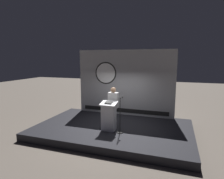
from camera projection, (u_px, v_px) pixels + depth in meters
name	position (u px, v px, depth m)	size (l,w,h in m)	color
ground_plane	(113.00, 133.00, 8.13)	(40.00, 40.00, 0.00)	#6B6056
stage_platform	(113.00, 129.00, 8.10)	(6.40, 4.00, 0.30)	black
banner_display	(124.00, 83.00, 9.56)	(4.89, 0.12, 3.26)	#9E9EA3
podium	(109.00, 116.00, 7.56)	(0.64, 0.50, 1.16)	silver
speaker_person	(113.00, 106.00, 7.95)	(0.40, 0.26, 1.66)	black
microphone_stand	(120.00, 121.00, 7.31)	(0.24, 0.46, 1.38)	black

